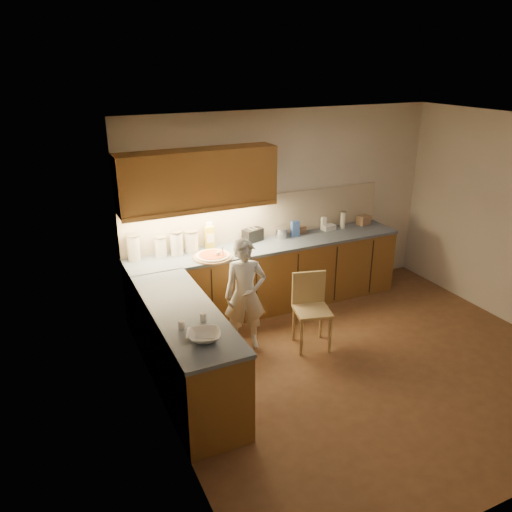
# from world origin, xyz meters

# --- Properties ---
(room) EXTENTS (4.54, 4.50, 2.62)m
(room) POSITION_xyz_m (0.00, 0.00, 1.68)
(room) COLOR brown
(room) RESTS_ON ground
(l_counter) EXTENTS (3.77, 2.62, 0.92)m
(l_counter) POSITION_xyz_m (-0.92, 1.25, 0.46)
(l_counter) COLOR brown
(l_counter) RESTS_ON ground
(backsplash) EXTENTS (3.75, 0.02, 0.58)m
(backsplash) POSITION_xyz_m (-0.38, 1.99, 1.21)
(backsplash) COLOR #C0B095
(backsplash) RESTS_ON l_counter
(upper_cabinets) EXTENTS (1.95, 0.36, 0.73)m
(upper_cabinets) POSITION_xyz_m (-1.27, 1.82, 1.85)
(upper_cabinets) COLOR brown
(upper_cabinets) RESTS_ON ground
(pizza_on_board) EXTENTS (0.48, 0.48, 0.19)m
(pizza_on_board) POSITION_xyz_m (-1.22, 1.55, 0.94)
(pizza_on_board) COLOR tan
(pizza_on_board) RESTS_ON l_counter
(child) EXTENTS (0.56, 0.45, 1.33)m
(child) POSITION_xyz_m (-1.07, 0.92, 0.67)
(child) COLOR silver
(child) RESTS_ON ground
(wooden_chair) EXTENTS (0.49, 0.49, 0.89)m
(wooden_chair) POSITION_xyz_m (-0.35, 0.64, 0.51)
(wooden_chair) COLOR tan
(wooden_chair) RESTS_ON ground
(mixing_bowl) EXTENTS (0.35, 0.35, 0.07)m
(mixing_bowl) POSITION_xyz_m (-1.95, -0.20, 0.95)
(mixing_bowl) COLOR white
(mixing_bowl) RESTS_ON l_counter
(canister_a) EXTENTS (0.16, 0.16, 0.32)m
(canister_a) POSITION_xyz_m (-2.10, 1.89, 1.08)
(canister_a) COLOR beige
(canister_a) RESTS_ON l_counter
(canister_b) EXTENTS (0.15, 0.15, 0.26)m
(canister_b) POSITION_xyz_m (-1.78, 1.86, 1.05)
(canister_b) COLOR white
(canister_b) RESTS_ON l_counter
(canister_c) EXTENTS (0.17, 0.17, 0.31)m
(canister_c) POSITION_xyz_m (-1.58, 1.83, 1.08)
(canister_c) COLOR white
(canister_c) RESTS_ON l_counter
(canister_d) EXTENTS (0.18, 0.18, 0.29)m
(canister_d) POSITION_xyz_m (-1.39, 1.85, 1.07)
(canister_d) COLOR white
(canister_d) RESTS_ON l_counter
(oil_jug) EXTENTS (0.12, 0.09, 0.35)m
(oil_jug) POSITION_xyz_m (-1.14, 1.88, 1.08)
(oil_jug) COLOR gold
(oil_jug) RESTS_ON l_counter
(toaster) EXTENTS (0.30, 0.22, 0.18)m
(toaster) POSITION_xyz_m (-0.53, 1.89, 1.01)
(toaster) COLOR black
(toaster) RESTS_ON l_counter
(steel_pot) EXTENTS (0.18, 0.18, 0.14)m
(steel_pot) POSITION_xyz_m (-0.12, 1.85, 0.99)
(steel_pot) COLOR silver
(steel_pot) RESTS_ON l_counter
(blue_box) EXTENTS (0.11, 0.08, 0.22)m
(blue_box) POSITION_xyz_m (0.08, 1.82, 1.03)
(blue_box) COLOR #3758A6
(blue_box) RESTS_ON l_counter
(card_box_a) EXTENTS (0.15, 0.11, 0.10)m
(card_box_a) POSITION_xyz_m (0.21, 1.89, 0.97)
(card_box_a) COLOR #956F50
(card_box_a) RESTS_ON l_counter
(white_bottle) EXTENTS (0.06, 0.06, 0.18)m
(white_bottle) POSITION_xyz_m (0.59, 1.91, 1.01)
(white_bottle) COLOR white
(white_bottle) RESTS_ON l_counter
(flat_pack) EXTENTS (0.19, 0.14, 0.07)m
(flat_pack) POSITION_xyz_m (0.64, 1.86, 0.96)
(flat_pack) COLOR white
(flat_pack) RESTS_ON l_counter
(tall_jar) EXTENTS (0.08, 0.08, 0.25)m
(tall_jar) POSITION_xyz_m (0.87, 1.84, 1.05)
(tall_jar) COLOR silver
(tall_jar) RESTS_ON l_counter
(card_box_b) EXTENTS (0.20, 0.16, 0.14)m
(card_box_b) POSITION_xyz_m (1.24, 1.84, 0.99)
(card_box_b) COLOR tan
(card_box_b) RESTS_ON l_counter
(dough_cloth) EXTENTS (0.31, 0.28, 0.02)m
(dough_cloth) POSITION_xyz_m (-1.95, -0.11, 0.93)
(dough_cloth) COLOR silver
(dough_cloth) RESTS_ON l_counter
(spice_jar_a) EXTENTS (0.06, 0.06, 0.08)m
(spice_jar_a) POSITION_xyz_m (-2.07, 0.06, 0.96)
(spice_jar_a) COLOR silver
(spice_jar_a) RESTS_ON l_counter
(spice_jar_b) EXTENTS (0.08, 0.08, 0.08)m
(spice_jar_b) POSITION_xyz_m (-1.85, 0.11, 0.96)
(spice_jar_b) COLOR white
(spice_jar_b) RESTS_ON l_counter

